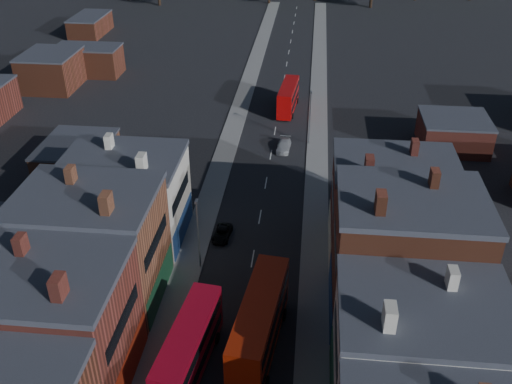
% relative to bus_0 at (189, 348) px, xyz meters
% --- Properties ---
extents(pavement_west, '(3.00, 200.00, 0.12)m').
position_rel_bus_0_xyz_m(pavement_west, '(-3.00, 33.45, -2.48)').
color(pavement_west, gray).
rests_on(pavement_west, ground).
extents(pavement_east, '(3.00, 200.00, 0.12)m').
position_rel_bus_0_xyz_m(pavement_east, '(10.00, 33.45, -2.48)').
color(pavement_east, gray).
rests_on(pavement_east, ground).
extents(lamp_post_2, '(0.25, 0.70, 8.12)m').
position_rel_bus_0_xyz_m(lamp_post_2, '(-1.70, 13.45, 2.16)').
color(lamp_post_2, slate).
rests_on(lamp_post_2, ground).
extents(lamp_post_3, '(0.25, 0.70, 8.12)m').
position_rel_bus_0_xyz_m(lamp_post_3, '(8.70, 43.45, 2.16)').
color(lamp_post_3, slate).
rests_on(lamp_post_3, ground).
extents(bus_0, '(3.81, 11.15, 4.72)m').
position_rel_bus_0_xyz_m(bus_0, '(0.00, 0.00, 0.00)').
color(bus_0, '#B80A23').
rests_on(bus_0, ground).
extents(bus_1, '(4.23, 12.63, 5.35)m').
position_rel_bus_0_xyz_m(bus_1, '(5.42, 2.99, 0.34)').
color(bus_1, '#B3220A').
rests_on(bus_1, ground).
extents(bus_2, '(3.17, 10.26, 4.36)m').
position_rel_bus_0_xyz_m(bus_2, '(5.00, 55.73, -0.19)').
color(bus_2, '#AC0707').
rests_on(bus_2, ground).
extents(car_2, '(2.06, 3.98, 1.07)m').
position_rel_bus_0_xyz_m(car_2, '(-0.30, 18.93, -2.01)').
color(car_2, black).
rests_on(car_2, ground).
extents(car_3, '(2.14, 4.64, 1.31)m').
position_rel_bus_0_xyz_m(car_3, '(5.20, 41.18, -1.89)').
color(car_3, '#BABABA').
rests_on(car_3, ground).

